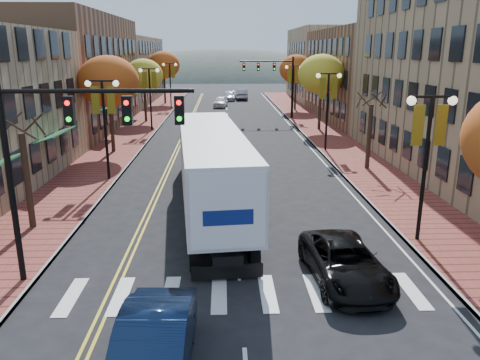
{
  "coord_description": "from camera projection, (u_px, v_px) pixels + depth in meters",
  "views": [
    {
      "loc": [
        -0.52,
        -11.76,
        7.73
      ],
      "look_at": [
        0.21,
        8.03,
        2.2
      ],
      "focal_mm": 35.0,
      "sensor_mm": 36.0,
      "label": 1
    }
  ],
  "objects": [
    {
      "name": "ground",
      "position": [
        243.0,
        329.0,
        13.42
      ],
      "size": [
        200.0,
        200.0,
        0.0
      ],
      "primitive_type": "plane",
      "color": "black",
      "rests_on": "ground"
    },
    {
      "name": "sidewalk_left",
      "position": [
        134.0,
        133.0,
        44.36
      ],
      "size": [
        4.0,
        85.0,
        0.15
      ],
      "primitive_type": "cube",
      "color": "brown",
      "rests_on": "ground"
    },
    {
      "name": "sidewalk_right",
      "position": [
        322.0,
        132.0,
        45.0
      ],
      "size": [
        4.0,
        85.0,
        0.15
      ],
      "primitive_type": "cube",
      "color": "brown",
      "rests_on": "ground"
    },
    {
      "name": "building_left_mid",
      "position": [
        55.0,
        73.0,
        45.99
      ],
      "size": [
        12.0,
        24.0,
        11.0
      ],
      "primitive_type": "cube",
      "color": "brown",
      "rests_on": "ground"
    },
    {
      "name": "building_left_far",
      "position": [
        113.0,
        70.0,
        70.26
      ],
      "size": [
        12.0,
        26.0,
        9.5
      ],
      "primitive_type": "cube",
      "color": "#9E8966",
      "rests_on": "ground"
    },
    {
      "name": "building_right_mid",
      "position": [
        390.0,
        75.0,
        53.15
      ],
      "size": [
        15.0,
        24.0,
        10.0
      ],
      "primitive_type": "cube",
      "color": "brown",
      "rests_on": "ground"
    },
    {
      "name": "building_right_far",
      "position": [
        342.0,
        64.0,
        74.19
      ],
      "size": [
        15.0,
        20.0,
        11.0
      ],
      "primitive_type": "cube",
      "color": "#9E8966",
      "rests_on": "ground"
    },
    {
      "name": "tree_left_a",
      "position": [
        27.0,
        181.0,
        20.2
      ],
      "size": [
        0.28,
        0.28,
        4.2
      ],
      "color": "#382619",
      "rests_on": "sidewalk_left"
    },
    {
      "name": "tree_left_b",
      "position": [
        109.0,
        82.0,
        34.74
      ],
      "size": [
        4.48,
        4.48,
        7.21
      ],
      "color": "#382619",
      "rests_on": "sidewalk_left"
    },
    {
      "name": "tree_left_c",
      "position": [
        144.0,
        76.0,
        50.24
      ],
      "size": [
        4.16,
        4.16,
        6.69
      ],
      "color": "#382619",
      "rests_on": "sidewalk_left"
    },
    {
      "name": "tree_left_d",
      "position": [
        164.0,
        65.0,
        67.42
      ],
      "size": [
        4.61,
        4.61,
        7.42
      ],
      "color": "#382619",
      "rests_on": "sidewalk_left"
    },
    {
      "name": "tree_right_b",
      "position": [
        369.0,
        137.0,
        30.45
      ],
      "size": [
        0.28,
        0.28,
        4.2
      ],
      "color": "#382619",
      "rests_on": "sidewalk_right"
    },
    {
      "name": "tree_right_c",
      "position": [
        321.0,
        74.0,
        45.0
      ],
      "size": [
        4.48,
        4.48,
        7.21
      ],
      "color": "#382619",
      "rests_on": "sidewalk_right"
    },
    {
      "name": "tree_right_d",
      "position": [
        296.0,
        69.0,
        60.44
      ],
      "size": [
        4.35,
        4.35,
        7.0
      ],
      "color": "#382619",
      "rests_on": "sidewalk_right"
    },
    {
      "name": "lamp_left_b",
      "position": [
        104.0,
        110.0,
        27.4
      ],
      "size": [
        1.96,
        0.36,
        6.05
      ],
      "color": "black",
      "rests_on": "ground"
    },
    {
      "name": "lamp_left_c",
      "position": [
        150.0,
        87.0,
        44.73
      ],
      "size": [
        1.96,
        0.36,
        6.05
      ],
      "color": "black",
      "rests_on": "ground"
    },
    {
      "name": "lamp_left_d",
      "position": [
        170.0,
        77.0,
        62.05
      ],
      "size": [
        1.96,
        0.36,
        6.05
      ],
      "color": "black",
      "rests_on": "ground"
    },
    {
      "name": "lamp_right_a",
      "position": [
        428.0,
        141.0,
        18.3
      ],
      "size": [
        1.96,
        0.36,
        6.05
      ],
      "color": "black",
      "rests_on": "ground"
    },
    {
      "name": "lamp_right_b",
      "position": [
        328.0,
        96.0,
        35.63
      ],
      "size": [
        1.96,
        0.36,
        6.05
      ],
      "color": "black",
      "rests_on": "ground"
    },
    {
      "name": "lamp_right_c",
      "position": [
        293.0,
        81.0,
        52.95
      ],
      "size": [
        1.96,
        0.36,
        6.05
      ],
      "color": "black",
      "rests_on": "ground"
    },
    {
      "name": "traffic_mast_near",
      "position": [
        67.0,
        142.0,
        14.79
      ],
      "size": [
        6.1,
        0.35,
        7.0
      ],
      "color": "black",
      "rests_on": "ground"
    },
    {
      "name": "traffic_mast_far",
      "position": [
        276.0,
        76.0,
        52.71
      ],
      "size": [
        6.1,
        0.34,
        7.0
      ],
      "color": "black",
      "rests_on": "ground"
    },
    {
      "name": "semi_truck",
      "position": [
        210.0,
        162.0,
        22.91
      ],
      "size": [
        4.3,
        16.77,
        4.15
      ],
      "rotation": [
        0.0,
        0.0,
        0.1
      ],
      "color": "black",
      "rests_on": "ground"
    },
    {
      "name": "navy_sedan",
      "position": [
        153.0,
        350.0,
        11.17
      ],
      "size": [
        1.86,
        4.98,
        1.62
      ],
      "primitive_type": "imported",
      "rotation": [
        0.0,
        0.0,
        -0.03
      ],
      "color": "#0D1B37",
      "rests_on": "ground"
    },
    {
      "name": "black_suv",
      "position": [
        345.0,
        262.0,
        16.01
      ],
      "size": [
        2.65,
        5.18,
        1.4
      ],
      "primitive_type": "imported",
      "rotation": [
        0.0,
        0.0,
        0.07
      ],
      "color": "black",
      "rests_on": "ground"
    },
    {
      "name": "car_far_white",
      "position": [
        221.0,
        102.0,
        65.2
      ],
      "size": [
        2.18,
        4.53,
        1.49
      ],
      "primitive_type": "imported",
      "rotation": [
        0.0,
        0.0,
        -0.1
      ],
      "color": "white",
      "rests_on": "ground"
    },
    {
      "name": "car_far_silver",
      "position": [
        230.0,
        96.0,
        73.74
      ],
      "size": [
        2.19,
        4.69,
        1.33
      ],
      "primitive_type": "imported",
      "rotation": [
        0.0,
        0.0,
        -0.07
      ],
      "color": "#B6B8BF",
      "rests_on": "ground"
    },
    {
      "name": "car_far_oncoming",
      "position": [
        242.0,
        94.0,
        75.11
      ],
      "size": [
        1.8,
        5.02,
        1.65
      ],
      "primitive_type": "imported",
      "rotation": [
        0.0,
        0.0,
        3.15
      ],
      "color": "#9B9AA1",
      "rests_on": "ground"
    }
  ]
}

